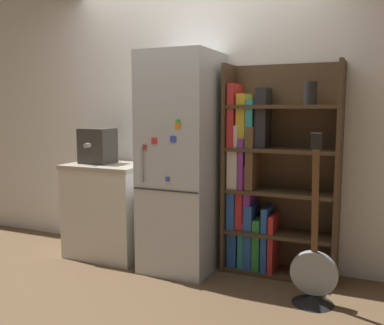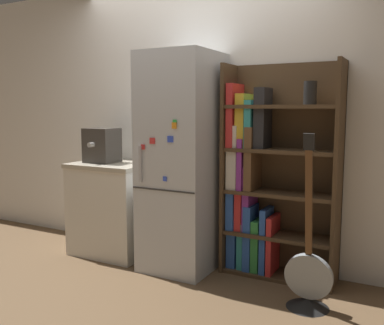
% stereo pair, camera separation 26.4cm
% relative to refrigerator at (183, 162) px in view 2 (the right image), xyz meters
% --- Properties ---
extents(ground_plane, '(16.00, 16.00, 0.00)m').
position_rel_refrigerator_xyz_m(ground_plane, '(0.00, -0.12, -0.93)').
color(ground_plane, brown).
extents(wall_back, '(8.00, 0.05, 2.60)m').
position_rel_refrigerator_xyz_m(wall_back, '(0.00, 0.35, 0.37)').
color(wall_back, white).
rests_on(wall_back, ground_plane).
extents(refrigerator, '(0.59, 0.68, 1.86)m').
position_rel_refrigerator_xyz_m(refrigerator, '(0.00, 0.00, 0.00)').
color(refrigerator, silver).
rests_on(refrigerator, ground_plane).
extents(bookshelf, '(0.94, 0.33, 1.76)m').
position_rel_refrigerator_xyz_m(bookshelf, '(0.69, 0.19, -0.13)').
color(bookshelf, '#4C3823').
rests_on(bookshelf, ground_plane).
extents(kitchen_counter, '(0.74, 0.62, 0.88)m').
position_rel_refrigerator_xyz_m(kitchen_counter, '(-0.77, 0.03, -0.49)').
color(kitchen_counter, silver).
rests_on(kitchen_counter, ground_plane).
extents(espresso_machine, '(0.29, 0.31, 0.33)m').
position_rel_refrigerator_xyz_m(espresso_machine, '(-0.88, -0.01, 0.11)').
color(espresso_machine, '#38332D').
rests_on(espresso_machine, kitchen_counter).
extents(guitar, '(0.34, 0.30, 1.24)m').
position_rel_refrigerator_xyz_m(guitar, '(1.17, -0.30, -0.76)').
color(guitar, black).
rests_on(guitar, ground_plane).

